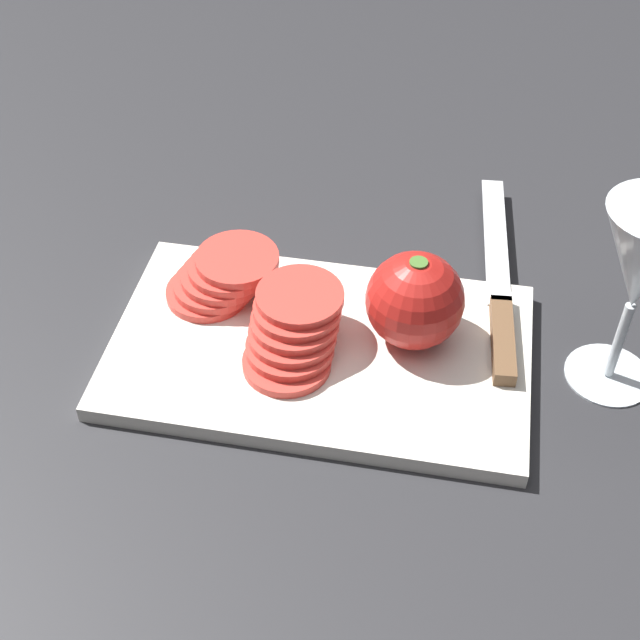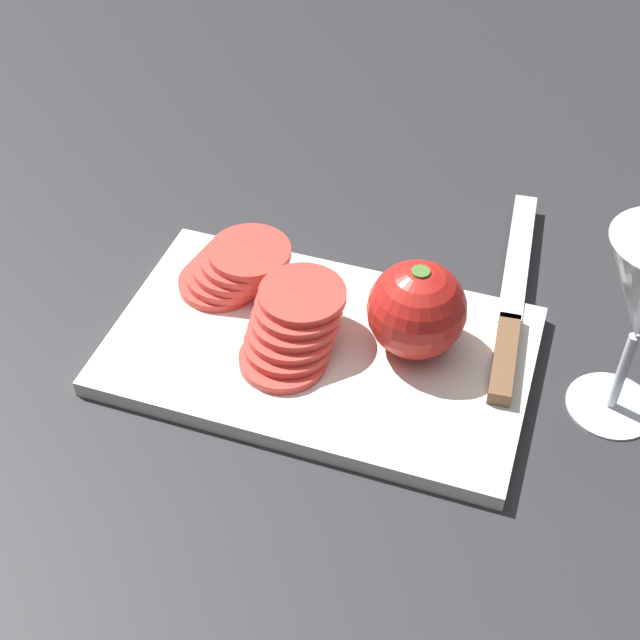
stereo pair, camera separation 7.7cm
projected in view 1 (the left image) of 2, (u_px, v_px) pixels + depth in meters
The scene contains 6 objects.
ground_plane at pixel (274, 376), 0.78m from camera, with size 3.00×3.00×0.00m, color #28282B.
cutting_board at pixel (320, 350), 0.80m from camera, with size 0.37×0.22×0.02m.
whole_tomato at pixel (415, 300), 0.77m from camera, with size 0.09×0.09×0.09m.
knife at pixel (501, 311), 0.81m from camera, with size 0.04×0.30×0.01m.
tomato_slice_stack_near at pixel (294, 328), 0.77m from camera, with size 0.08×0.12×0.05m.
tomato_slice_stack_far at pixel (222, 276), 0.83m from camera, with size 0.10×0.09×0.04m.
Camera 1 is at (0.14, -0.51, 0.58)m, focal length 50.00 mm.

